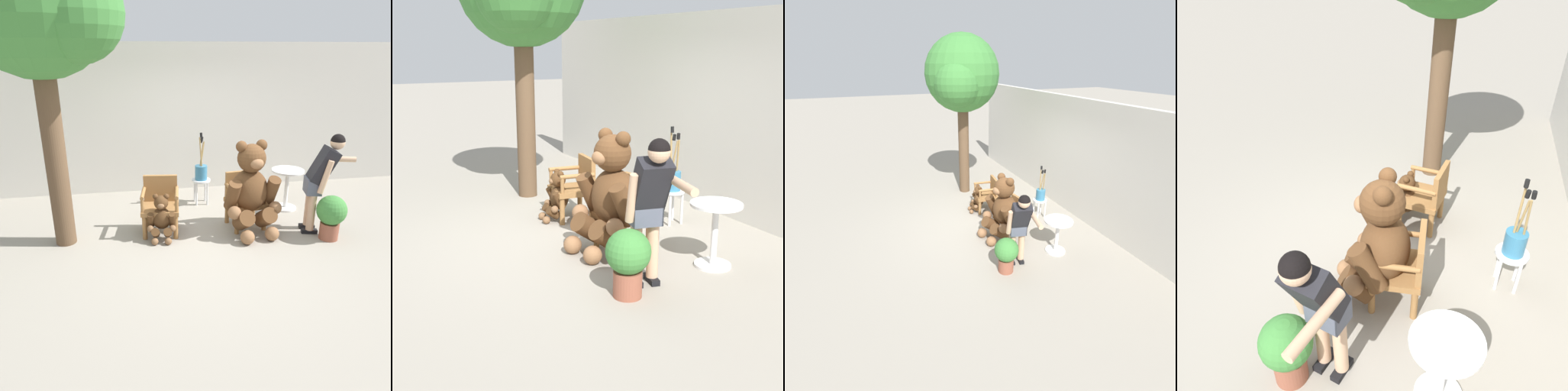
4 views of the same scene
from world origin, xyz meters
The scene contains 12 objects.
ground_plane centered at (0.00, 0.00, 0.00)m, with size 60.00×60.00×0.00m, color gray.
back_wall centered at (0.00, 2.40, 1.40)m, with size 10.00×0.16×2.80m, color beige.
wooden_chair_left centered at (-0.67, 0.42, 0.46)m, with size 0.62×0.59×0.86m.
wooden_chair_right centered at (0.67, 0.42, 0.46)m, with size 0.62×0.58×0.86m.
teddy_bear_large centered at (0.68, 0.17, 0.70)m, with size 0.87×0.86×1.43m.
teddy_bear_small centered at (-0.68, 0.14, 0.35)m, with size 0.43×0.43×0.71m.
person_visitor centered at (1.71, 0.02, 0.91)m, with size 0.83×0.48×1.53m.
white_stool centered at (0.16, 1.46, 0.36)m, with size 0.34×0.34×0.46m.
brush_bucket centered at (0.16, 1.46, 0.63)m, with size 0.22×0.22×0.86m.
round_side_table centered at (1.60, 0.96, 0.45)m, with size 0.56×0.56×0.72m.
patio_tree centered at (-2.00, 0.23, 3.17)m, with size 2.01×1.91×4.21m.
potted_plant centered at (1.79, -0.27, 0.40)m, with size 0.44×0.44×0.68m.
Camera 3 is at (5.87, -2.43, 3.59)m, focal length 28.00 mm.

